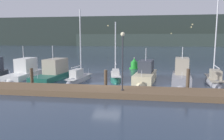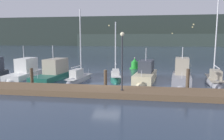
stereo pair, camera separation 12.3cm
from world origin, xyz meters
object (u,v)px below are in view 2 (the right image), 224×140
sailboat_berth_4 (79,80)px  channel_buoy (135,65)px  motorboat_berth_7 (181,77)px  motorboat_berth_6 (145,77)px  motorboat_berth_2 (25,74)px  sailboat_berth_5 (116,79)px  dock_lamppost (122,52)px  motorboat_berth_3 (54,75)px  sailboat_berth_8 (214,82)px

sailboat_berth_4 → channel_buoy: size_ratio=4.81×
motorboat_berth_7 → channel_buoy: size_ratio=3.44×
motorboat_berth_6 → channel_buoy: 9.46m
motorboat_berth_2 → channel_buoy: bearing=36.8°
sailboat_berth_5 → dock_lamppost: size_ratio=1.55×
channel_buoy → dock_lamppost: 16.37m
motorboat_berth_2 → sailboat_berth_5: 10.76m
dock_lamppost → motorboat_berth_6: bearing=75.3°
motorboat_berth_3 → motorboat_berth_6: (10.14, 0.39, -0.05)m
motorboat_berth_2 → sailboat_berth_5: (10.75, -0.33, -0.22)m
sailboat_berth_5 → motorboat_berth_7: 6.83m
sailboat_berth_4 → motorboat_berth_6: (6.92, 1.32, 0.22)m
channel_buoy → motorboat_berth_2: bearing=-143.2°
sailboat_berth_5 → sailboat_berth_8: 9.94m
sailboat_berth_4 → sailboat_berth_8: 13.68m
motorboat_berth_7 → sailboat_berth_8: sailboat_berth_8 is taller
sailboat_berth_4 → sailboat_berth_5: bearing=16.2°
sailboat_berth_4 → sailboat_berth_8: (13.67, 0.68, 0.01)m
sailboat_berth_8 → motorboat_berth_3: bearing=179.1°
channel_buoy → sailboat_berth_4: bearing=-116.4°
sailboat_berth_5 → dock_lamppost: sailboat_berth_5 is taller
motorboat_berth_6 → dock_lamppost: size_ratio=1.50×
motorboat_berth_6 → sailboat_berth_8: size_ratio=0.71×
motorboat_berth_3 → dock_lamppost: (8.36, -6.43, 2.97)m
motorboat_berth_2 → motorboat_berth_3: (3.80, -0.48, 0.06)m
motorboat_berth_2 → motorboat_berth_3: 3.83m
dock_lamppost → sailboat_berth_5: bearing=102.0°
sailboat_berth_5 → channel_buoy: size_ratio=4.06×
channel_buoy → dock_lamppost: (-0.16, -16.13, 2.78)m
sailboat_berth_4 → motorboat_berth_7: sailboat_berth_4 is taller
sailboat_berth_4 → motorboat_berth_6: sailboat_berth_4 is taller
motorboat_berth_2 → sailboat_berth_8: bearing=-2.0°
sailboat_berth_4 → motorboat_berth_7: size_ratio=1.40×
motorboat_berth_6 → sailboat_berth_8: bearing=-5.4°
motorboat_berth_2 → sailboat_berth_4: 7.16m
motorboat_berth_6 → channel_buoy: size_ratio=3.93×
sailboat_berth_5 → motorboat_berth_6: (3.19, 0.24, 0.23)m
sailboat_berth_4 → sailboat_berth_8: bearing=2.9°
sailboat_berth_4 → sailboat_berth_5: (3.73, 1.09, -0.02)m
sailboat_berth_4 → sailboat_berth_5: size_ratio=1.18×
sailboat_berth_4 → motorboat_berth_6: size_ratio=1.22×
sailboat_berth_5 → sailboat_berth_8: (9.94, -0.40, 0.03)m
motorboat_berth_3 → channel_buoy: (8.51, 9.70, 0.19)m
motorboat_berth_2 → sailboat_berth_8: sailboat_berth_8 is taller
motorboat_berth_6 → dock_lamppost: 7.67m
motorboat_berth_3 → motorboat_berth_6: size_ratio=1.07×
sailboat_berth_4 → channel_buoy: sailboat_berth_4 is taller
sailboat_berth_4 → channel_buoy: bearing=63.6°
motorboat_berth_7 → channel_buoy: (-5.25, 9.91, 0.07)m
motorboat_berth_2 → dock_lamppost: bearing=-29.6°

